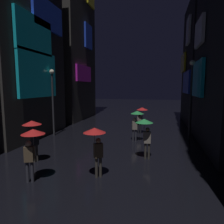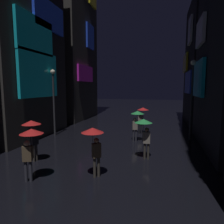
# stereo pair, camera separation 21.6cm
# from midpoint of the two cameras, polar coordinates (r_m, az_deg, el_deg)

# --- Properties ---
(building_left_mid) EXTENTS (4.25, 7.36, 15.13)m
(building_left_mid) POSITION_cam_midpoint_polar(r_m,az_deg,el_deg) (17.07, -26.40, 19.44)
(building_left_mid) COLOR #33302D
(building_left_mid) RESTS_ON ground
(building_left_far) EXTENTS (4.25, 7.34, 25.33)m
(building_left_far) POSITION_cam_midpoint_polar(r_m,az_deg,el_deg) (25.90, -12.83, 27.18)
(building_left_far) COLOR #33302D
(building_left_far) RESTS_ON ground
(building_right_far) EXTENTS (4.25, 7.82, 12.10)m
(building_right_far) POSITION_cam_midpoint_polar(r_m,az_deg,el_deg) (22.69, 25.34, 12.36)
(building_right_far) COLOR black
(building_right_far) RESTS_ON ground
(pedestrian_midstreet_left_red) EXTENTS (0.90, 0.90, 2.12)m
(pedestrian_midstreet_left_red) POSITION_cam_midpoint_polar(r_m,az_deg,el_deg) (8.41, -22.64, -7.56)
(pedestrian_midstreet_left_red) COLOR #2D2D38
(pedestrian_midstreet_left_red) RESTS_ON ground
(pedestrian_foreground_right_green) EXTENTS (0.90, 0.90, 2.12)m
(pedestrian_foreground_right_green) POSITION_cam_midpoint_polar(r_m,az_deg,el_deg) (13.62, 6.51, -1.57)
(pedestrian_foreground_right_green) COLOR #2D2D38
(pedestrian_foreground_right_green) RESTS_ON ground
(pedestrian_foreground_left_red) EXTENTS (0.90, 0.90, 2.12)m
(pedestrian_foreground_left_red) POSITION_cam_midpoint_polar(r_m,az_deg,el_deg) (15.98, 7.99, -0.31)
(pedestrian_foreground_left_red) COLOR black
(pedestrian_foreground_left_red) RESTS_ON ground
(pedestrian_near_crossing_green) EXTENTS (0.90, 0.90, 2.12)m
(pedestrian_near_crossing_green) POSITION_cam_midpoint_polar(r_m,az_deg,el_deg) (10.33, 8.88, -4.41)
(pedestrian_near_crossing_green) COLOR #38332D
(pedestrian_near_crossing_green) RESTS_ON ground
(pedestrian_far_right_red) EXTENTS (0.90, 0.90, 2.12)m
(pedestrian_far_right_red) POSITION_cam_midpoint_polar(r_m,az_deg,el_deg) (8.11, -5.42, -7.56)
(pedestrian_far_right_red) COLOR #38332D
(pedestrian_far_right_red) RESTS_ON ground
(pedestrian_midstreet_centre_red) EXTENTS (0.90, 0.90, 2.12)m
(pedestrian_midstreet_centre_red) POSITION_cam_midpoint_polar(r_m,az_deg,el_deg) (10.51, -22.22, -4.67)
(pedestrian_midstreet_centre_red) COLOR #38332D
(pedestrian_midstreet_centre_red) RESTS_ON ground
(streetlamp_left_far) EXTENTS (0.36, 0.36, 5.03)m
(streetlamp_left_far) POSITION_cam_midpoint_polar(r_m,az_deg,el_deg) (15.81, -16.99, 4.88)
(streetlamp_left_far) COLOR #2D2D33
(streetlamp_left_far) RESTS_ON ground
(streetlamp_right_far) EXTENTS (0.36, 0.36, 5.55)m
(streetlamp_right_far) POSITION_cam_midpoint_polar(r_m,az_deg,el_deg) (14.94, 21.27, 5.68)
(streetlamp_right_far) COLOR #2D2D33
(streetlamp_right_far) RESTS_ON ground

